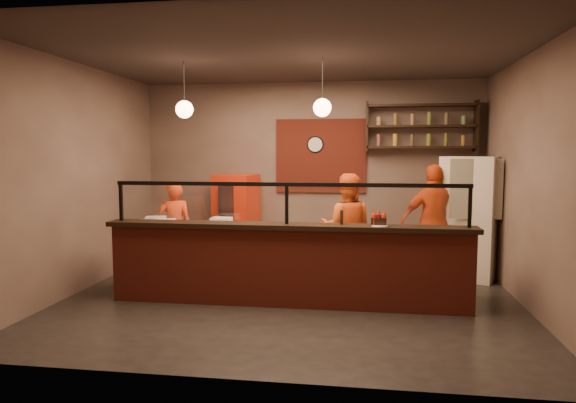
% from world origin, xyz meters
% --- Properties ---
extents(floor, '(6.00, 6.00, 0.00)m').
position_xyz_m(floor, '(0.00, 0.00, 0.00)').
color(floor, black).
rests_on(floor, ground).
extents(ceiling, '(6.00, 6.00, 0.00)m').
position_xyz_m(ceiling, '(0.00, 0.00, 3.20)').
color(ceiling, '#362E2A').
rests_on(ceiling, wall_back).
extents(wall_back, '(6.00, 0.00, 6.00)m').
position_xyz_m(wall_back, '(0.00, 2.50, 1.60)').
color(wall_back, '#756056').
rests_on(wall_back, floor).
extents(wall_left, '(0.00, 5.00, 5.00)m').
position_xyz_m(wall_left, '(-3.00, 0.00, 1.60)').
color(wall_left, '#756056').
rests_on(wall_left, floor).
extents(wall_right, '(0.00, 5.00, 5.00)m').
position_xyz_m(wall_right, '(3.00, 0.00, 1.60)').
color(wall_right, '#756056').
rests_on(wall_right, floor).
extents(wall_front, '(6.00, 0.00, 6.00)m').
position_xyz_m(wall_front, '(0.00, -2.50, 1.60)').
color(wall_front, '#756056').
rests_on(wall_front, floor).
extents(brick_patch, '(1.60, 0.04, 1.30)m').
position_xyz_m(brick_patch, '(0.20, 2.47, 1.90)').
color(brick_patch, maroon).
rests_on(brick_patch, wall_back).
extents(service_counter, '(4.60, 0.25, 1.00)m').
position_xyz_m(service_counter, '(0.00, -0.30, 0.50)').
color(service_counter, maroon).
rests_on(service_counter, floor).
extents(counter_ledge, '(4.70, 0.37, 0.06)m').
position_xyz_m(counter_ledge, '(0.00, -0.30, 1.03)').
color(counter_ledge, black).
rests_on(counter_ledge, service_counter).
extents(worktop_cabinet, '(4.60, 0.75, 0.85)m').
position_xyz_m(worktop_cabinet, '(0.00, 0.20, 0.42)').
color(worktop_cabinet, gray).
rests_on(worktop_cabinet, floor).
extents(worktop, '(4.60, 0.75, 0.05)m').
position_xyz_m(worktop, '(0.00, 0.20, 0.88)').
color(worktop, beige).
rests_on(worktop, worktop_cabinet).
extents(sneeze_guard, '(4.50, 0.05, 0.52)m').
position_xyz_m(sneeze_guard, '(0.00, -0.30, 1.37)').
color(sneeze_guard, white).
rests_on(sneeze_guard, counter_ledge).
extents(wall_shelving, '(1.84, 0.28, 0.85)m').
position_xyz_m(wall_shelving, '(1.90, 2.32, 2.40)').
color(wall_shelving, black).
rests_on(wall_shelving, wall_back).
extents(wall_clock, '(0.30, 0.04, 0.30)m').
position_xyz_m(wall_clock, '(0.10, 2.46, 2.10)').
color(wall_clock, black).
rests_on(wall_clock, wall_back).
extents(pendant_left, '(0.24, 0.24, 0.77)m').
position_xyz_m(pendant_left, '(-1.50, 0.20, 2.55)').
color(pendant_left, black).
rests_on(pendant_left, ceiling).
extents(pendant_right, '(0.24, 0.24, 0.77)m').
position_xyz_m(pendant_right, '(0.40, 0.20, 2.55)').
color(pendant_right, black).
rests_on(pendant_right, ceiling).
extents(cook_left, '(0.62, 0.50, 1.49)m').
position_xyz_m(cook_left, '(-2.05, 1.18, 0.75)').
color(cook_left, '#E84015').
rests_on(cook_left, floor).
extents(cook_mid, '(0.81, 0.63, 1.65)m').
position_xyz_m(cook_mid, '(0.71, 1.06, 0.82)').
color(cook_mid, '#E05115').
rests_on(cook_mid, floor).
extents(cook_right, '(1.09, 0.58, 1.78)m').
position_xyz_m(cook_right, '(2.05, 1.42, 0.89)').
color(cook_right, '#D64414').
rests_on(cook_right, floor).
extents(fridge, '(1.02, 1.00, 1.90)m').
position_xyz_m(fridge, '(2.60, 1.59, 0.95)').
color(fridge, beige).
rests_on(fridge, floor).
extents(red_cooler, '(0.79, 0.75, 1.57)m').
position_xyz_m(red_cooler, '(-1.27, 2.15, 0.79)').
color(red_cooler, red).
rests_on(red_cooler, floor).
extents(pizza_dough, '(0.62, 0.62, 0.01)m').
position_xyz_m(pizza_dough, '(0.64, 0.18, 0.91)').
color(pizza_dough, beige).
rests_on(pizza_dough, worktop).
extents(prep_tub_a, '(0.34, 0.30, 0.14)m').
position_xyz_m(prep_tub_a, '(-2.00, 0.30, 0.97)').
color(prep_tub_a, silver).
rests_on(prep_tub_a, worktop).
extents(prep_tub_b, '(0.29, 0.24, 0.14)m').
position_xyz_m(prep_tub_b, '(-1.04, 0.37, 0.97)').
color(prep_tub_b, silver).
rests_on(prep_tub_b, worktop).
extents(prep_tub_c, '(0.28, 0.23, 0.13)m').
position_xyz_m(prep_tub_c, '(-1.79, 0.11, 0.97)').
color(prep_tub_c, white).
rests_on(prep_tub_c, worktop).
extents(rolling_pin, '(0.30, 0.20, 0.05)m').
position_xyz_m(rolling_pin, '(-0.85, 0.14, 0.93)').
color(rolling_pin, yellow).
rests_on(rolling_pin, worktop).
extents(condiment_caddy, '(0.19, 0.15, 0.10)m').
position_xyz_m(condiment_caddy, '(1.15, -0.31, 1.11)').
color(condiment_caddy, black).
rests_on(condiment_caddy, counter_ledge).
extents(pepper_mill, '(0.05, 0.05, 0.18)m').
position_xyz_m(pepper_mill, '(0.69, -0.25, 1.15)').
color(pepper_mill, black).
rests_on(pepper_mill, counter_ledge).
extents(small_plate, '(0.26, 0.26, 0.01)m').
position_xyz_m(small_plate, '(1.15, -0.35, 1.07)').
color(small_plate, white).
rests_on(small_plate, counter_ledge).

